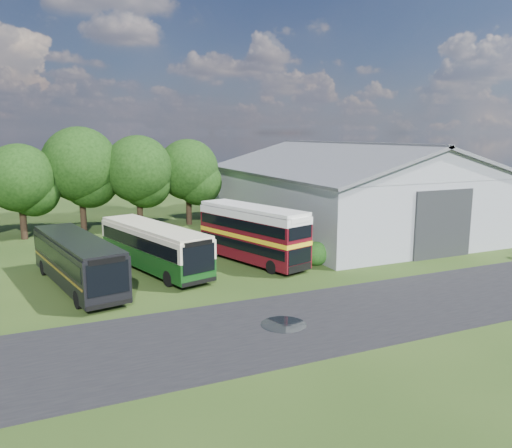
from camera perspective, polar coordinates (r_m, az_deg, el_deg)
name	(u,v)px	position (r m, az deg, el deg)	size (l,w,h in m)	color
ground	(283,301)	(27.40, 3.10, -8.84)	(120.00, 120.00, 0.00)	#1D3310
asphalt_road	(362,311)	(26.49, 11.99, -9.74)	(60.00, 8.00, 0.02)	black
puddle	(283,325)	(24.26, 3.16, -11.44)	(2.20, 2.20, 0.01)	black
storage_shed	(349,185)	(47.59, 10.55, 4.35)	(18.80, 24.80, 8.15)	gray
tree_left_b	(20,178)	(46.69, -25.40, 4.75)	(5.78, 5.78, 8.16)	black
tree_mid	(80,165)	(48.06, -19.46, 6.41)	(6.80, 6.80, 9.60)	black
tree_right_a	(138,169)	(47.76, -13.31, 6.10)	(6.26, 6.26, 8.83)	black
tree_right_b	(188,170)	(49.72, -7.78, 6.15)	(5.98, 5.98, 8.45)	black
shrub_front	(316,264)	(35.03, 6.82, -4.61)	(1.70, 1.70, 1.70)	#194714
shrub_mid	(302,258)	(36.70, 5.23, -3.88)	(1.60, 1.60, 1.60)	#194714
shrub_back	(289,252)	(38.41, 3.77, -3.22)	(1.80, 1.80, 1.80)	#194714
bus_green_single	(154,247)	(33.70, -11.61, -2.54)	(5.39, 11.19, 3.01)	black
bus_maroon_double	(252,234)	(34.99, -0.42, -1.20)	(5.03, 9.56, 3.99)	black
bus_dark_single	(77,261)	(31.26, -19.76, -3.98)	(4.60, 11.11, 2.99)	black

